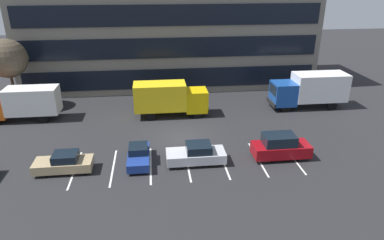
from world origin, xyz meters
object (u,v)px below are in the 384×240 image
object	(u,v)px
sedan_navy	(139,155)
sedan_tan	(64,163)
box_truck_yellow_all	(169,98)
suv_maroon	(280,147)
box_truck_blue	(310,89)
sedan_silver	(196,154)
box_truck_orange	(23,102)
bare_tree	(7,59)

from	to	relation	value
sedan_navy	sedan_tan	distance (m)	5.42
box_truck_yellow_all	suv_maroon	size ratio (longest dim) A/B	1.68
box_truck_yellow_all	sedan_tan	distance (m)	12.99
box_truck_blue	sedan_navy	xyz separation A→B (m)	(-17.96, -9.97, -1.44)
box_truck_yellow_all	sedan_silver	xyz separation A→B (m)	(1.49, -9.83, -1.19)
suv_maroon	sedan_silver	xyz separation A→B (m)	(-6.62, -0.06, -0.21)
box_truck_orange	suv_maroon	distance (m)	24.60
box_truck_blue	sedan_navy	distance (m)	20.59
box_truck_blue	sedan_navy	bearing A→B (deg)	-150.95
box_truck_blue	sedan_tan	distance (m)	25.68
box_truck_yellow_all	box_truck_blue	distance (m)	15.08
sedan_silver	sedan_navy	world-z (taller)	sedan_silver
box_truck_yellow_all	box_truck_blue	xyz separation A→B (m)	(15.06, 0.71, 0.15)
sedan_silver	sedan_tan	xyz separation A→B (m)	(-9.76, -0.11, -0.06)
box_truck_yellow_all	sedan_tan	world-z (taller)	box_truck_yellow_all
box_truck_orange	sedan_tan	world-z (taller)	box_truck_orange
sedan_tan	bare_tree	world-z (taller)	bare_tree
sedan_silver	sedan_tan	size ratio (longest dim) A/B	1.08
sedan_silver	bare_tree	size ratio (longest dim) A/B	0.60
sedan_tan	bare_tree	xyz separation A→B (m)	(-7.94, 13.86, 4.74)
box_truck_yellow_all	sedan_silver	size ratio (longest dim) A/B	1.66
sedan_silver	suv_maroon	bearing A→B (deg)	0.52
box_truck_orange	box_truck_yellow_all	bearing A→B (deg)	-1.98
sedan_silver	bare_tree	xyz separation A→B (m)	(-17.70, 13.75, 4.69)
sedan_tan	suv_maroon	bearing A→B (deg)	0.61
sedan_tan	sedan_navy	bearing A→B (deg)	7.14
box_truck_orange	suv_maroon	xyz separation A→B (m)	(22.34, -10.26, -0.89)
suv_maroon	sedan_navy	xyz separation A→B (m)	(-11.01, 0.50, -0.31)
suv_maroon	sedan_silver	world-z (taller)	suv_maroon
suv_maroon	box_truck_orange	bearing A→B (deg)	155.34
sedan_navy	bare_tree	world-z (taller)	bare_tree
box_truck_blue	bare_tree	size ratio (longest dim) A/B	1.08
sedan_tan	bare_tree	bearing A→B (deg)	119.82
suv_maroon	sedan_silver	size ratio (longest dim) A/B	0.99
sedan_tan	box_truck_orange	bearing A→B (deg)	119.74
box_truck_orange	box_truck_blue	world-z (taller)	box_truck_blue
box_truck_yellow_all	suv_maroon	distance (m)	12.73
sedan_silver	bare_tree	distance (m)	22.90
suv_maroon	sedan_tan	bearing A→B (deg)	-179.39
box_truck_yellow_all	suv_maroon	bearing A→B (deg)	-50.28
suv_maroon	sedan_navy	size ratio (longest dim) A/B	1.15
box_truck_orange	sedan_navy	xyz separation A→B (m)	(11.33, -9.76, -1.20)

